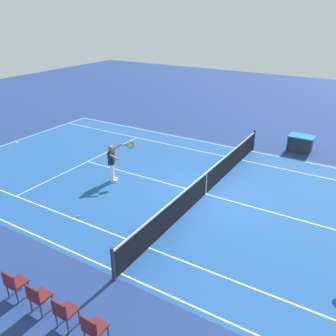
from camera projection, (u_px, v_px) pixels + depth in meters
name	position (u px, v px, depth m)	size (l,w,h in m)	color
ground_plane	(205.00, 194.00, 14.22)	(60.00, 60.00, 0.00)	navy
court_slab	(205.00, 194.00, 14.22)	(24.20, 11.40, 0.00)	#1E4C93
court_line_markings	(205.00, 194.00, 14.22)	(23.85, 11.05, 0.01)	white
tennis_net	(206.00, 183.00, 14.02)	(0.10, 11.70, 1.08)	#2D2D33
tennis_player_near	(112.00, 161.00, 14.95)	(0.85, 1.01, 1.70)	white
tennis_ball	(78.00, 216.00, 12.63)	(0.07, 0.07, 0.07)	#CCE01E
spectator_chair_0	(93.00, 328.00, 7.62)	(0.44, 0.44, 0.88)	#38383D
spectator_chair_1	(64.00, 311.00, 8.04)	(0.44, 0.44, 0.88)	#38383D
spectator_chair_2	(37.00, 296.00, 8.46)	(0.44, 0.44, 0.88)	#38383D
spectator_chair_3	(14.00, 283.00, 8.88)	(0.44, 0.44, 0.88)	#38383D
equipment_cart_tarped	(300.00, 143.00, 18.35)	(1.25, 0.84, 0.85)	#2D2D33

